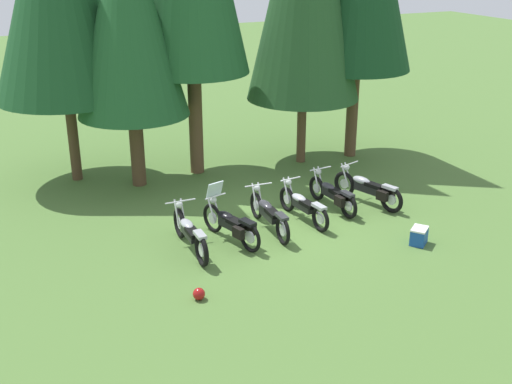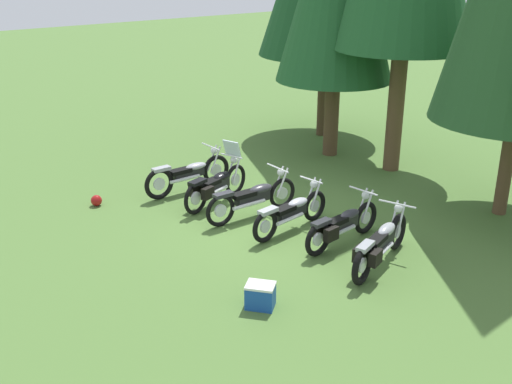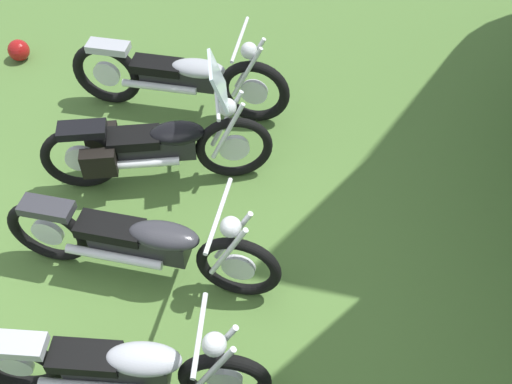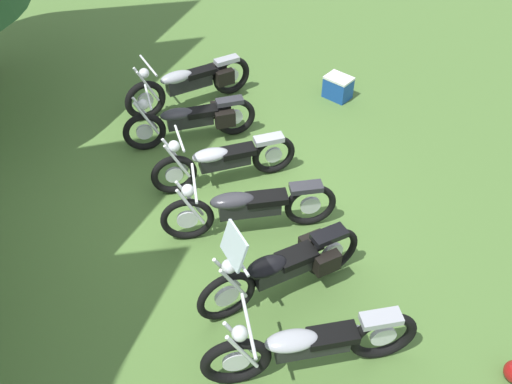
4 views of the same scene
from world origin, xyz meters
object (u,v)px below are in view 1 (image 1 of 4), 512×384
(motorcycle_4, at_px, (333,194))
(pine_tree_1, at_px, (127,12))
(dropped_helmet, at_px, (199,294))
(motorcycle_1, at_px, (231,223))
(motorcycle_5, at_px, (369,189))
(motorcycle_0, at_px, (190,233))
(motorcycle_3, at_px, (303,205))
(picnic_cooler, at_px, (419,236))
(motorcycle_2, at_px, (269,213))

(motorcycle_4, distance_m, pine_tree_1, 7.54)
(pine_tree_1, height_order, dropped_helmet, pine_tree_1)
(motorcycle_1, relative_size, pine_tree_1, 0.27)
(motorcycle_1, distance_m, motorcycle_5, 4.43)
(motorcycle_0, xyz_separation_m, motorcycle_4, (4.38, 0.73, -0.03))
(motorcycle_0, xyz_separation_m, motorcycle_3, (3.26, 0.41, -0.03))
(motorcycle_3, distance_m, pine_tree_1, 7.16)
(motorcycle_4, height_order, picnic_cooler, motorcycle_4)
(motorcycle_1, bearing_deg, motorcycle_2, -94.84)
(motorcycle_1, xyz_separation_m, picnic_cooler, (4.09, -2.02, -0.27))
(dropped_helmet, bearing_deg, motorcycle_2, 41.20)
(motorcycle_4, bearing_deg, picnic_cooler, -168.46)
(motorcycle_1, distance_m, motorcycle_2, 1.14)
(motorcycle_4, relative_size, dropped_helmet, 8.51)
(motorcycle_4, relative_size, pine_tree_1, 0.27)
(dropped_helmet, bearing_deg, motorcycle_0, 75.11)
(motorcycle_0, xyz_separation_m, motorcycle_5, (5.46, 0.63, -0.00))
(motorcycle_3, bearing_deg, motorcycle_1, 93.90)
(motorcycle_1, xyz_separation_m, motorcycle_5, (4.38, 0.60, -0.03))
(motorcycle_1, bearing_deg, motorcycle_0, 76.08)
(motorcycle_2, xyz_separation_m, picnic_cooler, (2.97, -2.24, -0.25))
(motorcycle_0, xyz_separation_m, dropped_helmet, (-0.58, -2.18, -0.33))
(motorcycle_3, xyz_separation_m, picnic_cooler, (1.90, -2.40, -0.22))
(motorcycle_2, distance_m, motorcycle_4, 2.25)
(motorcycle_4, bearing_deg, motorcycle_2, 98.12)
(motorcycle_3, bearing_deg, dropped_helmet, 118.10)
(pine_tree_1, bearing_deg, dropped_helmet, -95.19)
(dropped_helmet, bearing_deg, motorcycle_1, 53.22)
(pine_tree_1, bearing_deg, motorcycle_1, -78.03)
(motorcycle_2, relative_size, dropped_helmet, 9.38)
(picnic_cooler, height_order, dropped_helmet, picnic_cooler)
(picnic_cooler, bearing_deg, dropped_helmet, -178.14)
(motorcycle_0, relative_size, motorcycle_4, 1.10)
(motorcycle_1, xyz_separation_m, dropped_helmet, (-1.65, -2.21, -0.36))
(motorcycle_2, relative_size, motorcycle_3, 1.09)
(motorcycle_0, bearing_deg, pine_tree_1, 0.11)
(motorcycle_3, relative_size, dropped_helmet, 8.63)
(motorcycle_1, relative_size, motorcycle_5, 0.93)
(motorcycle_3, height_order, picnic_cooler, motorcycle_3)
(pine_tree_1, bearing_deg, motorcycle_2, -65.02)
(motorcycle_5, bearing_deg, picnic_cooler, 155.95)
(motorcycle_2, height_order, picnic_cooler, motorcycle_2)
(motorcycle_3, bearing_deg, motorcycle_4, -79.64)
(picnic_cooler, bearing_deg, pine_tree_1, 126.83)
(motorcycle_0, relative_size, motorcycle_3, 1.08)
(motorcycle_3, bearing_deg, motorcycle_2, 92.76)
(motorcycle_3, bearing_deg, picnic_cooler, -147.53)
(motorcycle_3, relative_size, pine_tree_1, 0.28)
(picnic_cooler, bearing_deg, motorcycle_3, 128.31)
(picnic_cooler, distance_m, dropped_helmet, 5.74)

